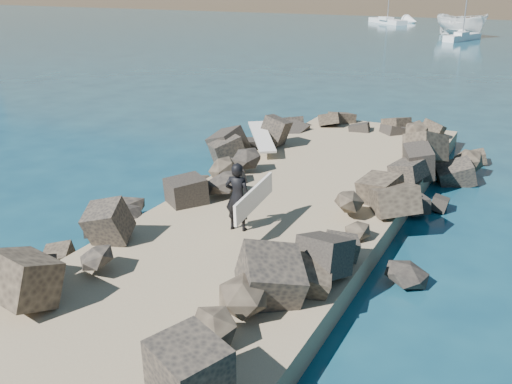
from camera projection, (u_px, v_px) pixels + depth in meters
ground at (273, 232)px, 15.36m from camera, size 800.00×800.00×0.00m
jetty at (237, 252)px, 13.59m from camera, size 6.00×26.00×0.60m
riprap_left at (151, 215)px, 15.18m from camera, size 2.60×22.00×1.00m
riprap_right at (361, 262)px, 12.70m from camera, size 2.60×22.00×1.00m
surfboard_resting at (262, 140)px, 20.21m from camera, size 1.90×2.21×0.08m
boat_imported at (461, 24)px, 65.72m from camera, size 7.17×5.57×2.62m
surfer_with_board at (240, 197)px, 13.77m from camera, size 0.89×2.14×1.72m
sailboat_b at (462, 37)px, 61.51m from camera, size 3.25×6.04×7.29m
sailboat_e at (387, 21)px, 84.24m from camera, size 7.05×7.06×9.75m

